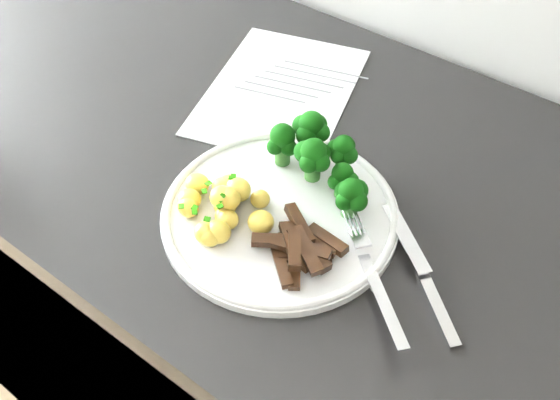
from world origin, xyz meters
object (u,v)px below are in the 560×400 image
at_px(counter, 313,365).
at_px(fork, 374,278).
at_px(knife, 428,288).
at_px(recipe_paper, 280,90).
at_px(plate, 280,213).
at_px(potatoes, 223,205).
at_px(beef_strips, 300,248).
at_px(broccoli, 321,155).

bearing_deg(counter, fork, -39.30).
height_order(counter, knife, knife).
bearing_deg(fork, recipe_paper, 143.14).
xyz_separation_m(fork, knife, (0.05, 0.03, -0.01)).
bearing_deg(plate, potatoes, -140.69).
bearing_deg(knife, beef_strips, -161.44).
relative_size(counter, plate, 8.94).
xyz_separation_m(beef_strips, fork, (0.09, 0.01, -0.00)).
height_order(counter, beef_strips, beef_strips).
bearing_deg(knife, fork, -148.43).
bearing_deg(broccoli, fork, -34.79).
distance_m(recipe_paper, potatoes, 0.25).
relative_size(recipe_paper, plate, 1.16).
height_order(broccoli, potatoes, broccoli).
height_order(potatoes, beef_strips, potatoes).
xyz_separation_m(broccoli, potatoes, (-0.06, -0.11, -0.02)).
distance_m(recipe_paper, beef_strips, 0.31).
distance_m(broccoli, beef_strips, 0.12).
bearing_deg(fork, knife, 31.57).
relative_size(beef_strips, fork, 0.63).
height_order(beef_strips, fork, beef_strips).
distance_m(plate, beef_strips, 0.07).
xyz_separation_m(plate, beef_strips, (0.05, -0.04, 0.01)).
bearing_deg(potatoes, counter, 64.68).
relative_size(counter, knife, 15.82).
relative_size(counter, beef_strips, 25.58).
distance_m(potatoes, fork, 0.19).
relative_size(plate, fork, 1.81).
bearing_deg(counter, plate, -96.43).
xyz_separation_m(potatoes, knife, (0.24, 0.05, -0.02)).
height_order(recipe_paper, potatoes, potatoes).
xyz_separation_m(plate, fork, (0.14, -0.02, 0.01)).
bearing_deg(broccoli, counter, 72.52).
xyz_separation_m(counter, knife, (0.18, -0.08, 0.48)).
xyz_separation_m(recipe_paper, knife, (0.34, -0.18, 0.01)).
height_order(beef_strips, knife, beef_strips).
relative_size(recipe_paper, potatoes, 2.52).
relative_size(broccoli, fork, 1.02).
relative_size(recipe_paper, broccoli, 2.04).
xyz_separation_m(broccoli, fork, (0.13, -0.09, -0.03)).
relative_size(counter, broccoli, 15.77).
distance_m(potatoes, knife, 0.25).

